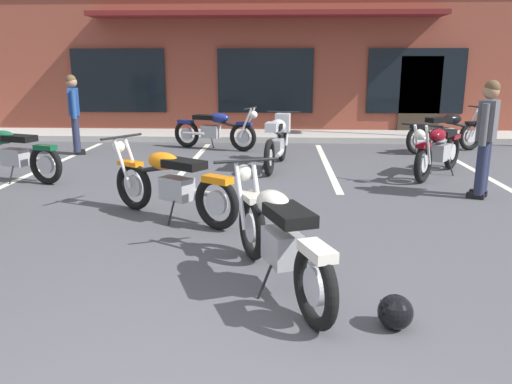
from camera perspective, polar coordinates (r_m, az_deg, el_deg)
The scene contains 14 objects.
ground_plane at distance 5.96m, azimuth -1.45°, elevation -4.27°, with size 80.00×80.00×0.00m, color #47474C.
sidewalk_kerb at distance 13.49m, azimuth 0.94°, elevation 6.39°, with size 22.00×1.80×0.14m, color #A8A59E.
brick_storefront_building at distance 17.09m, azimuth 1.39°, elevation 14.39°, with size 15.10×6.95×3.93m.
painted_stall_lines at distance 9.95m, azimuth 0.27°, elevation 3.23°, with size 13.37×4.80×0.01m.
motorcycle_foreground_classic at distance 4.34m, azimuth 2.49°, elevation -4.94°, with size 1.07×2.01×0.98m.
motorcycle_red_sportbike at distance 6.37m, azimuth -9.54°, elevation 1.06°, with size 1.84×1.39×0.98m.
motorcycle_black_cruiser at distance 9.56m, azimuth 2.41°, elevation 5.97°, with size 0.74×2.10×0.98m.
motorcycle_blue_standard at distance 11.61m, azimuth -4.64°, elevation 7.05°, with size 2.02×1.04×0.98m.
motorcycle_green_cafe_racer at distance 9.33m, azimuth -25.86°, elevation 3.96°, with size 2.03×1.00×0.98m.
motorcycle_orange_scrambler at distance 11.94m, azimuth 20.60°, elevation 6.39°, with size 1.97×1.17×0.98m.
motorcycle_cream_vintage at distance 9.31m, azimuth 19.78°, elevation 4.52°, with size 1.44×1.82×0.98m.
person_in_black_shirt at distance 11.55m, azimuth -19.74°, elevation 8.68°, with size 0.38×0.59×1.68m.
person_by_back_row at distance 7.92m, azimuth 24.44°, elevation 6.12°, with size 0.41×0.56×1.68m.
helmet_on_pavement at distance 3.93m, azimuth 15.35°, elevation -12.84°, with size 0.26×0.26×0.26m.
Camera 1 is at (0.42, -1.95, 1.88)m, focal length 35.67 mm.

